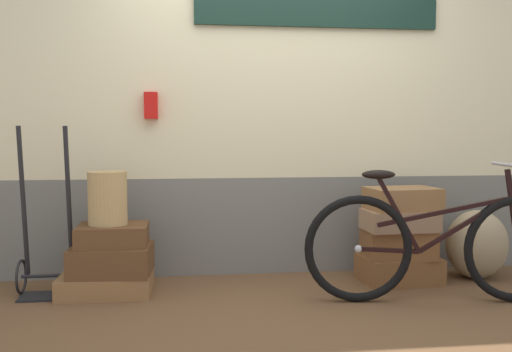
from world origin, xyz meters
The scene contains 13 objects.
ground centered at (0.00, 0.00, -0.03)m, with size 10.21×5.20×0.06m, color brown.
station_building centered at (0.01, 0.85, 1.43)m, with size 8.21×0.74×2.86m.
suitcase_0 centered at (-1.22, 0.36, 0.07)m, with size 0.62×0.48×0.14m, color olive.
suitcase_1 centered at (-1.18, 0.33, 0.24)m, with size 0.54×0.41×0.20m, color brown.
suitcase_2 centered at (-1.17, 0.34, 0.41)m, with size 0.48×0.38×0.14m, color brown.
suitcase_3 centered at (0.93, 0.38, 0.10)m, with size 0.56×0.41×0.19m, color brown.
suitcase_4 centered at (0.92, 0.38, 0.30)m, with size 0.50×0.37×0.21m, color brown.
suitcase_5 centered at (0.91, 0.33, 0.48)m, with size 0.51×0.34×0.15m, color #937051.
suitcase_6 centered at (0.94, 0.36, 0.63)m, with size 0.50×0.35×0.16m, color olive.
wicker_basket centered at (-1.20, 0.35, 0.67)m, with size 0.27×0.27×0.37m, color tan.
luggage_trolley centered at (-1.63, 0.38, 0.29)m, with size 0.38×0.34×1.17m.
burlap_sack centered at (1.56, 0.41, 0.27)m, with size 0.47×0.40×0.53m, color #9E8966.
bicycle centered at (0.99, -0.13, 0.38)m, with size 1.76×0.46×0.93m.
Camera 1 is at (-0.65, -3.57, 1.13)m, focal length 38.89 mm.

